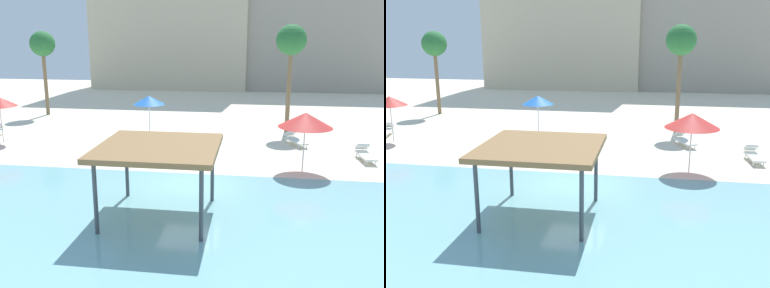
# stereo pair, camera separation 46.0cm
# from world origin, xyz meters

# --- Properties ---
(ground_plane) EXTENTS (80.00, 80.00, 0.00)m
(ground_plane) POSITION_xyz_m (0.00, 0.00, 0.00)
(ground_plane) COLOR beige
(lagoon_water) EXTENTS (44.00, 13.50, 0.04)m
(lagoon_water) POSITION_xyz_m (0.00, -5.25, 0.02)
(lagoon_water) COLOR #7AB7C1
(lagoon_water) RESTS_ON ground
(shade_pavilion) EXTENTS (4.02, 4.02, 2.59)m
(shade_pavilion) POSITION_xyz_m (-0.51, -3.23, 2.42)
(shade_pavilion) COLOR #42474C
(shade_pavilion) RESTS_ON ground
(beach_umbrella_red_0) EXTENTS (2.46, 2.46, 2.77)m
(beach_umbrella_red_0) POSITION_xyz_m (4.94, 2.75, 2.42)
(beach_umbrella_red_0) COLOR silver
(beach_umbrella_red_0) RESTS_ON ground
(beach_umbrella_blue_1) EXTENTS (1.93, 1.93, 2.56)m
(beach_umbrella_blue_1) POSITION_xyz_m (-3.75, 8.40, 2.29)
(beach_umbrella_blue_1) COLOR silver
(beach_umbrella_blue_1) RESTS_ON ground
(beach_umbrella_red_3) EXTENTS (1.97, 1.97, 2.71)m
(beach_umbrella_red_3) POSITION_xyz_m (-11.91, 5.66, 2.43)
(beach_umbrella_red_3) COLOR silver
(beach_umbrella_red_3) RESTS_ON ground
(lounge_chair_0) EXTENTS (0.71, 1.93, 0.74)m
(lounge_chair_0) POSITION_xyz_m (8.26, 5.05, 0.33)
(lounge_chair_0) COLOR white
(lounge_chair_0) RESTS_ON ground
(lounge_chair_1) EXTENTS (1.14, 1.99, 0.74)m
(lounge_chair_1) POSITION_xyz_m (-13.28, 7.06, 0.33)
(lounge_chair_1) COLOR white
(lounge_chair_1) RESTS_ON ground
(lounge_chair_2) EXTENTS (1.31, 1.98, 0.74)m
(lounge_chair_2) POSITION_xyz_m (5.02, 7.70, 0.33)
(lounge_chair_2) COLOR white
(lounge_chair_2) RESTS_ON ground
(palm_tree_0) EXTENTS (1.90, 1.90, 6.80)m
(palm_tree_0) POSITION_xyz_m (4.76, 11.16, 5.67)
(palm_tree_0) COLOR brown
(palm_tree_0) RESTS_ON ground
(palm_tree_2) EXTENTS (1.90, 1.90, 6.44)m
(palm_tree_2) POSITION_xyz_m (-13.60, 14.63, 5.32)
(palm_tree_2) COLOR brown
(palm_tree_2) RESTS_ON ground
(hotel_block_0) EXTENTS (17.76, 10.13, 20.23)m
(hotel_block_0) POSITION_xyz_m (-7.30, 35.50, 10.11)
(hotel_block_0) COLOR beige
(hotel_block_0) RESTS_ON ground
(hotel_block_1) EXTENTS (18.13, 11.45, 14.34)m
(hotel_block_1) POSITION_xyz_m (9.08, 36.79, 7.17)
(hotel_block_1) COLOR #9E9384
(hotel_block_1) RESTS_ON ground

